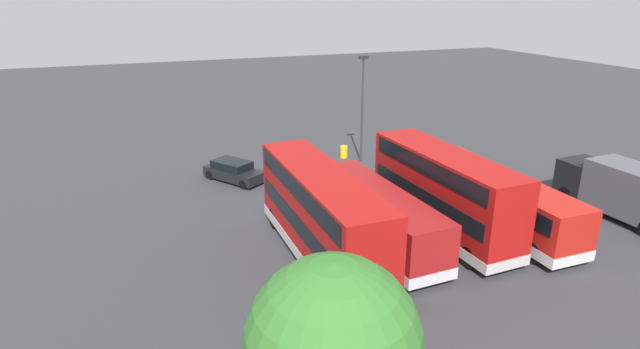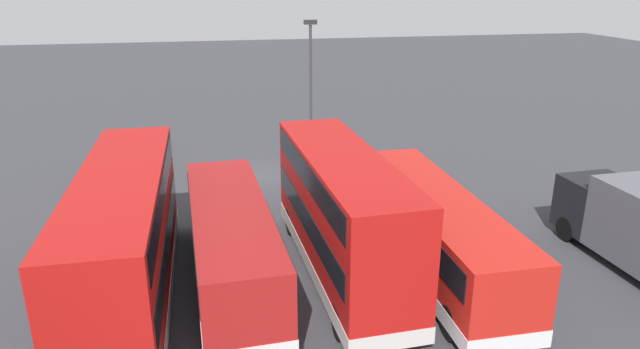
# 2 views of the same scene
# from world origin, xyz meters

# --- Properties ---
(ground_plane) EXTENTS (140.00, 140.00, 0.00)m
(ground_plane) POSITION_xyz_m (0.00, 0.00, 0.00)
(ground_plane) COLOR #38383D
(bus_single_deck_near_end) EXTENTS (2.66, 11.33, 2.95)m
(bus_single_deck_near_end) POSITION_xyz_m (-5.45, 11.71, 1.62)
(bus_single_deck_near_end) COLOR red
(bus_single_deck_near_end) RESTS_ON ground
(bus_double_decker_second) EXTENTS (3.01, 10.56, 4.55)m
(bus_double_decker_second) POSITION_xyz_m (-2.04, 11.38, 2.45)
(bus_double_decker_second) COLOR #B71411
(bus_double_decker_second) RESTS_ON ground
(bus_single_deck_third) EXTENTS (3.01, 10.37, 2.95)m
(bus_single_deck_third) POSITION_xyz_m (1.89, 11.28, 1.62)
(bus_single_deck_third) COLOR #A51919
(bus_single_deck_third) RESTS_ON ground
(bus_double_decker_fourth) EXTENTS (2.65, 11.70, 4.55)m
(bus_double_decker_fourth) POSITION_xyz_m (5.24, 11.91, 2.45)
(bus_double_decker_fourth) COLOR #B71411
(bus_double_decker_fourth) RESTS_ON ground
(box_truck_blue) EXTENTS (2.78, 7.59, 3.20)m
(box_truck_blue) POSITION_xyz_m (-13.01, 13.44, 1.71)
(box_truck_blue) COLOR #595960
(box_truck_blue) RESTS_ON ground
(car_hatchback_silver) EXTENTS (3.93, 4.69, 1.43)m
(car_hatchback_silver) POSITION_xyz_m (6.83, -0.83, 0.70)
(car_hatchback_silver) COLOR black
(car_hatchback_silver) RESTS_ON ground
(lamp_post_tall) EXTENTS (0.70, 0.30, 8.11)m
(lamp_post_tall) POSITION_xyz_m (-3.39, -1.63, 4.74)
(lamp_post_tall) COLOR #38383D
(lamp_post_tall) RESTS_ON ground
(waste_bin_yellow) EXTENTS (0.60, 0.60, 0.95)m
(waste_bin_yellow) POSITION_xyz_m (-2.50, -2.92, 0.47)
(waste_bin_yellow) COLOR yellow
(waste_bin_yellow) RESTS_ON ground
(tree_midleft) EXTENTS (4.55, 4.55, 6.49)m
(tree_midleft) POSITION_xyz_m (9.27, 23.06, 4.21)
(tree_midleft) COLOR #4C3823
(tree_midleft) RESTS_ON ground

